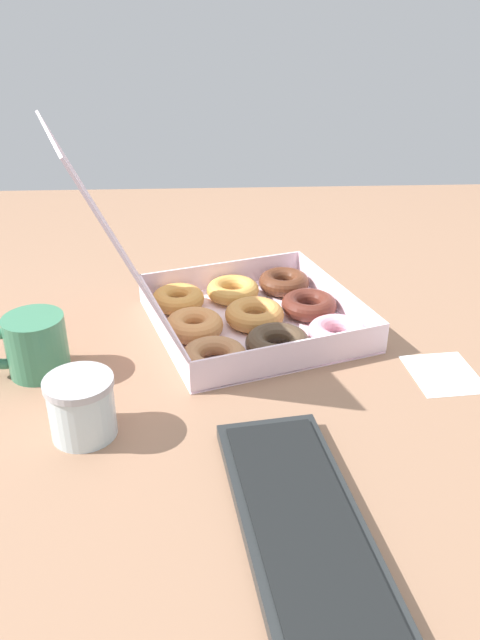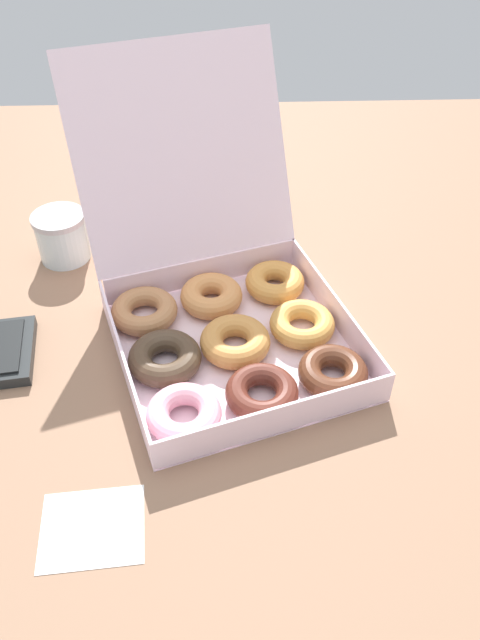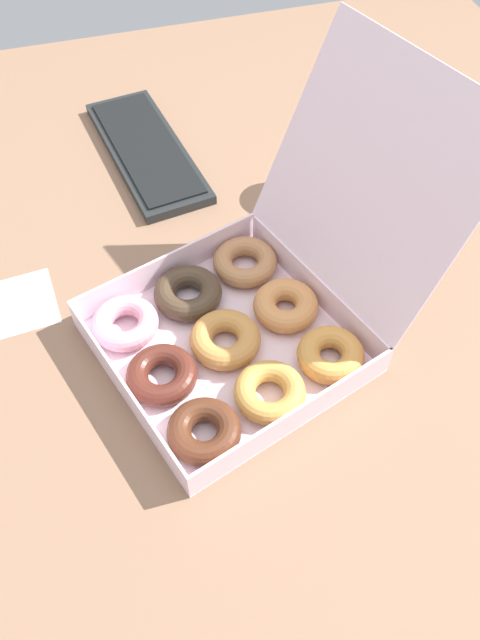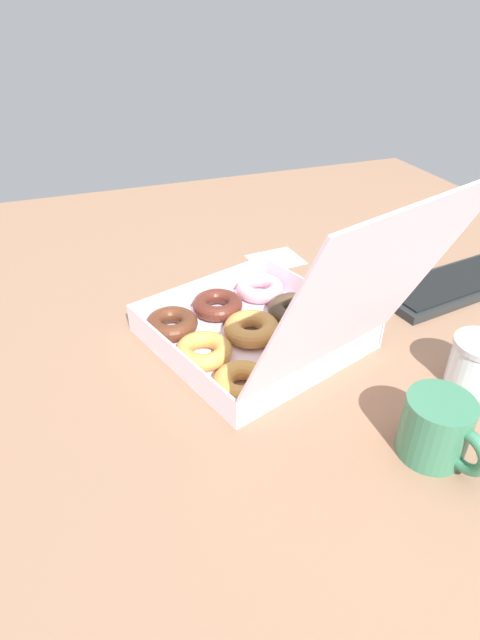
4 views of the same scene
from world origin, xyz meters
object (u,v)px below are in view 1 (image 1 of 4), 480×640
object	(u,v)px
coffee_mug	(34,345)
donut_box	(240,308)
glass_jar	(82,407)
keyboard	(303,527)

from	to	relation	value
coffee_mug	donut_box	bearing A→B (deg)	-68.87
coffee_mug	glass_jar	world-z (taller)	coffee_mug
donut_box	coffee_mug	xyz separation A→B (cm)	(-12.21, 31.60, 0.89)
keyboard	donut_box	bearing A→B (deg)	5.65
donut_box	keyboard	xyz separation A→B (cm)	(-46.43, -4.59, -2.83)
keyboard	glass_jar	size ratio (longest dim) A/B	4.23
donut_box	glass_jar	distance (cm)	35.32
donut_box	coffee_mug	bearing A→B (deg)	111.13
donut_box	keyboard	distance (cm)	46.75
donut_box	glass_jar	xyz separation A→B (cm)	(-27.77, 21.81, 0.39)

